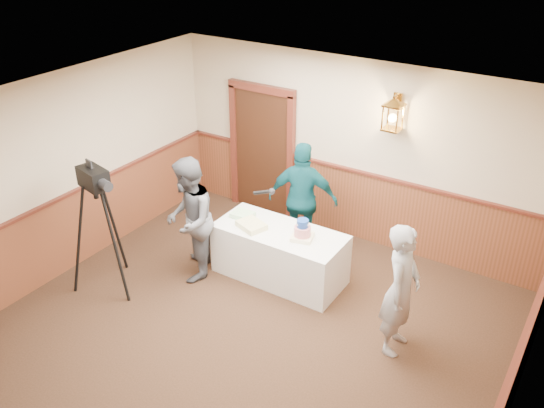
% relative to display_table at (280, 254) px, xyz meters
% --- Properties ---
extents(ground, '(7.00, 7.00, 0.00)m').
position_rel_display_table_xyz_m(ground, '(0.31, -1.90, -0.38)').
color(ground, black).
rests_on(ground, ground).
extents(room_shell, '(6.02, 7.02, 2.81)m').
position_rel_display_table_xyz_m(room_shell, '(0.25, -1.45, 1.15)').
color(room_shell, beige).
rests_on(room_shell, ground).
extents(display_table, '(1.80, 0.80, 0.75)m').
position_rel_display_table_xyz_m(display_table, '(0.00, 0.00, 0.00)').
color(display_table, white).
rests_on(display_table, ground).
extents(tiered_cake, '(0.34, 0.34, 0.28)m').
position_rel_display_table_xyz_m(tiered_cake, '(0.36, -0.02, 0.49)').
color(tiered_cake, '#FFF1C2').
rests_on(tiered_cake, display_table).
extents(sheet_cake_yellow, '(0.45, 0.40, 0.08)m').
position_rel_display_table_xyz_m(sheet_cake_yellow, '(-0.37, -0.14, 0.41)').
color(sheet_cake_yellow, '#D3CB7E').
rests_on(sheet_cake_yellow, display_table).
extents(sheet_cake_green, '(0.30, 0.24, 0.07)m').
position_rel_display_table_xyz_m(sheet_cake_green, '(-0.64, 0.04, 0.41)').
color(sheet_cake_green, '#AFE5A1').
rests_on(sheet_cake_green, display_table).
extents(interviewer, '(1.58, 1.08, 1.77)m').
position_rel_display_table_xyz_m(interviewer, '(-1.07, -0.61, 0.51)').
color(interviewer, '#51545B').
rests_on(interviewer, ground).
extents(baker, '(0.43, 0.62, 1.65)m').
position_rel_display_table_xyz_m(baker, '(1.91, -0.49, 0.45)').
color(baker, '#929398').
rests_on(baker, ground).
extents(assistant_p, '(1.10, 0.71, 1.74)m').
position_rel_display_table_xyz_m(assistant_p, '(-0.08, 0.77, 0.49)').
color(assistant_p, '#0D444D').
rests_on(assistant_p, ground).
extents(tv_camera_rig, '(0.70, 0.65, 1.78)m').
position_rel_display_table_xyz_m(tv_camera_rig, '(-1.85, -1.44, 0.42)').
color(tv_camera_rig, black).
rests_on(tv_camera_rig, ground).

